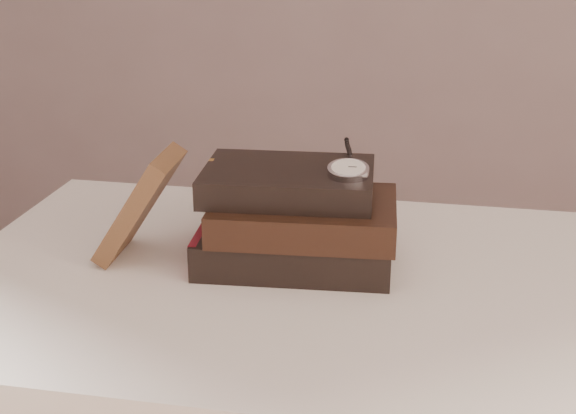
# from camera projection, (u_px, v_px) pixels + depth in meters

# --- Properties ---
(table) EXTENTS (1.00, 0.60, 0.75)m
(table) POSITION_uv_depth(u_px,v_px,m) (333.00, 341.00, 1.04)
(table) COLOR white
(table) RESTS_ON ground
(book_stack) EXTENTS (0.27, 0.19, 0.13)m
(book_stack) POSITION_uv_depth(u_px,v_px,m) (297.00, 219.00, 1.03)
(book_stack) COLOR black
(book_stack) RESTS_ON table
(journal) EXTENTS (0.11, 0.10, 0.15)m
(journal) POSITION_uv_depth(u_px,v_px,m) (140.00, 205.00, 1.04)
(journal) COLOR #462C1B
(journal) RESTS_ON table
(pocket_watch) EXTENTS (0.06, 0.16, 0.02)m
(pocket_watch) POSITION_uv_depth(u_px,v_px,m) (348.00, 168.00, 0.99)
(pocket_watch) COLOR silver
(pocket_watch) RESTS_ON book_stack
(eyeglasses) EXTENTS (0.11, 0.13, 0.05)m
(eyeglasses) POSITION_uv_depth(u_px,v_px,m) (240.00, 186.00, 1.12)
(eyeglasses) COLOR silver
(eyeglasses) RESTS_ON book_stack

